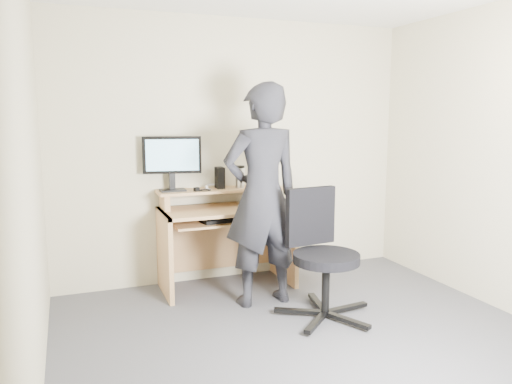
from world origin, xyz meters
TOP-DOWN VIEW (x-y plane):
  - ground at (0.00, 0.00)m, footprint 3.50×3.50m
  - back_wall at (0.00, 1.75)m, footprint 3.50×0.02m
  - desk at (-0.20, 1.53)m, footprint 1.20×0.60m
  - monitor at (-0.66, 1.61)m, footprint 0.52×0.15m
  - external_drive at (-0.21, 1.62)m, footprint 0.07×0.13m
  - travel_mug at (-0.02, 1.59)m, footprint 0.09×0.09m
  - smartphone at (0.12, 1.56)m, footprint 0.08×0.14m
  - charger at (-0.46, 1.52)m, footprint 0.06×0.05m
  - headphones at (-0.26, 1.65)m, footprint 0.16×0.16m
  - keyboard at (-0.23, 1.36)m, footprint 0.48×0.24m
  - mouse at (0.14, 1.35)m, footprint 0.11×0.09m
  - office_chair at (0.30, 0.55)m, footprint 0.78×0.79m
  - person at (-0.04, 0.96)m, footprint 0.71×0.49m

SIDE VIEW (x-z plane):
  - ground at x=0.00m, z-range 0.00..0.00m
  - office_chair at x=0.30m, z-range 0.05..1.04m
  - desk at x=-0.20m, z-range 0.09..1.00m
  - keyboard at x=-0.23m, z-range 0.65..0.68m
  - mouse at x=0.14m, z-range 0.75..0.79m
  - smartphone at x=0.12m, z-range 0.91..0.92m
  - headphones at x=-0.26m, z-range 0.89..0.95m
  - charger at x=-0.46m, z-range 0.91..0.94m
  - person at x=-0.04m, z-range 0.00..1.86m
  - travel_mug at x=-0.02m, z-range 0.91..1.10m
  - external_drive at x=-0.21m, z-range 0.91..1.11m
  - monitor at x=-0.66m, z-range 0.96..1.45m
  - back_wall at x=0.00m, z-range 0.00..2.50m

